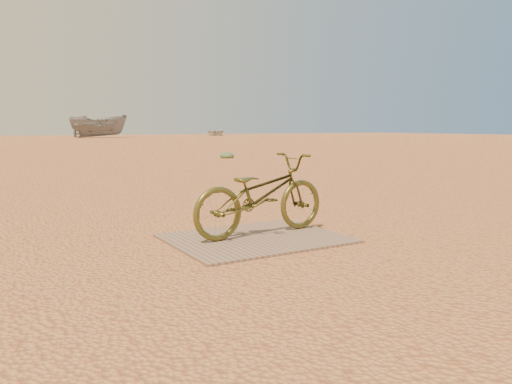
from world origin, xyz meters
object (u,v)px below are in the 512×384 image
bicycle (261,195)px  boat_far_right (215,132)px  plywood_board (256,238)px  boat_mid_right (99,126)px

bicycle → boat_far_right: size_ratio=0.35×
plywood_board → bicycle: bearing=40.3°
bicycle → boat_far_right: boat_far_right is taller
boat_mid_right → boat_far_right: boat_mid_right is taller
plywood_board → boat_mid_right: size_ratio=0.28×
plywood_board → boat_far_right: size_ratio=0.38×
bicycle → boat_mid_right: 45.28m
boat_mid_right → boat_far_right: size_ratio=1.35×
plywood_board → bicycle: 0.42m
bicycle → plywood_board: bearing=125.5°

